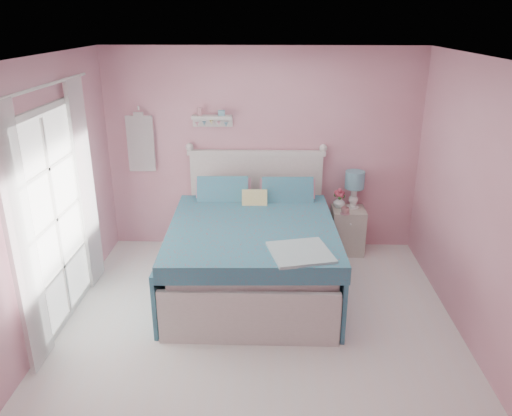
# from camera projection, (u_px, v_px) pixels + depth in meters

# --- Properties ---
(floor) EXTENTS (4.50, 4.50, 0.00)m
(floor) POSITION_uv_depth(u_px,v_px,m) (257.00, 342.00, 4.78)
(floor) COLOR white
(floor) RESTS_ON ground
(room_shell) EXTENTS (4.50, 4.50, 4.50)m
(room_shell) POSITION_uv_depth(u_px,v_px,m) (257.00, 186.00, 4.21)
(room_shell) COLOR #C87F8E
(room_shell) RESTS_ON floor
(bed) EXTENTS (1.85, 2.30, 1.32)m
(bed) POSITION_uv_depth(u_px,v_px,m) (253.00, 251.00, 5.66)
(bed) COLOR silver
(bed) RESTS_ON floor
(nightstand) EXTENTS (0.42, 0.41, 0.60)m
(nightstand) POSITION_uv_depth(u_px,v_px,m) (347.00, 230.00, 6.53)
(nightstand) COLOR beige
(nightstand) RESTS_ON floor
(table_lamp) EXTENTS (0.24, 0.24, 0.49)m
(table_lamp) POSITION_uv_depth(u_px,v_px,m) (355.00, 183.00, 6.34)
(table_lamp) COLOR white
(table_lamp) RESTS_ON nightstand
(vase) EXTENTS (0.20, 0.20, 0.16)m
(vase) POSITION_uv_depth(u_px,v_px,m) (339.00, 202.00, 6.44)
(vase) COLOR white
(vase) RESTS_ON nightstand
(teacup) EXTENTS (0.13, 0.13, 0.08)m
(teacup) POSITION_uv_depth(u_px,v_px,m) (345.00, 211.00, 6.25)
(teacup) COLOR tan
(teacup) RESTS_ON nightstand
(roses) EXTENTS (0.14, 0.11, 0.12)m
(roses) POSITION_uv_depth(u_px,v_px,m) (340.00, 193.00, 6.39)
(roses) COLOR #CF4660
(roses) RESTS_ON vase
(wall_shelf) EXTENTS (0.50, 0.15, 0.25)m
(wall_shelf) POSITION_uv_depth(u_px,v_px,m) (212.00, 118.00, 6.22)
(wall_shelf) COLOR silver
(wall_shelf) RESTS_ON room_shell
(hanging_dress) EXTENTS (0.34, 0.03, 0.72)m
(hanging_dress) POSITION_uv_depth(u_px,v_px,m) (141.00, 144.00, 6.36)
(hanging_dress) COLOR white
(hanging_dress) RESTS_ON room_shell
(french_door) EXTENTS (0.04, 1.32, 2.16)m
(french_door) POSITION_uv_depth(u_px,v_px,m) (55.00, 220.00, 4.83)
(french_door) COLOR silver
(french_door) RESTS_ON floor
(curtain_near) EXTENTS (0.04, 0.40, 2.32)m
(curtain_near) POSITION_uv_depth(u_px,v_px,m) (22.00, 243.00, 4.09)
(curtain_near) COLOR white
(curtain_near) RESTS_ON floor
(curtain_far) EXTENTS (0.04, 0.40, 2.32)m
(curtain_far) POSITION_uv_depth(u_px,v_px,m) (86.00, 186.00, 5.48)
(curtain_far) COLOR white
(curtain_far) RESTS_ON floor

